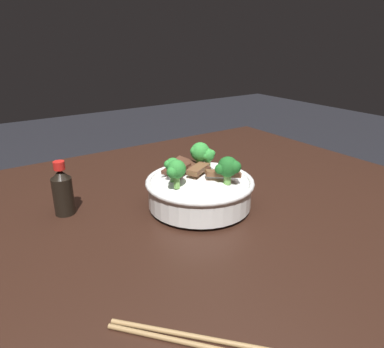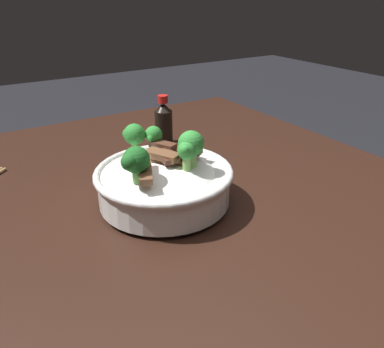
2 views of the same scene
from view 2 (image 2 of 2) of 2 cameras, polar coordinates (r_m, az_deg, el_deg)
name	(u,v)px [view 2 (image 2 of 2)]	position (r m, az deg, el deg)	size (l,w,h in m)	color
dining_table	(162,267)	(0.73, -4.47, -13.70)	(1.18, 1.10, 0.79)	black
rice_bowl	(164,179)	(0.67, -4.23, -0.73)	(0.24, 0.24, 0.14)	white
soy_sauce_bottle	(164,123)	(0.95, -4.27, 7.65)	(0.04, 0.04, 0.12)	black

